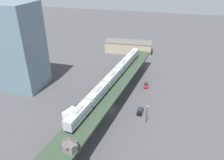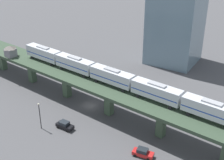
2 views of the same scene
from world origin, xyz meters
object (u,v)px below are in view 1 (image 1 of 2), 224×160
(subway_train, at_px, (112,78))
(street_car_red, at_px, (146,85))
(warehouse_building, at_px, (128,47))
(street_car_black, at_px, (140,111))
(street_lamp, at_px, (147,113))
(office_tower, at_px, (20,48))
(signal_hut, at_px, (70,145))
(delivery_truck, at_px, (71,112))

(subway_train, height_order, street_car_red, subway_train)
(warehouse_building, bearing_deg, street_car_black, -74.38)
(street_car_black, relative_size, street_lamp, 0.64)
(office_tower, bearing_deg, street_car_red, 14.49)
(signal_hut, xyz_separation_m, office_tower, (-39.31, 37.23, 8.62))
(street_car_black, height_order, street_lamp, street_lamp)
(signal_hut, xyz_separation_m, street_car_red, (12.35, 50.58, -8.44))
(street_car_black, distance_m, street_car_red, 20.24)
(warehouse_building, xyz_separation_m, office_tower, (-34.95, -54.73, 14.59))
(warehouse_building, bearing_deg, delivery_truck, -94.91)
(subway_train, distance_m, street_car_black, 16.36)
(subway_train, distance_m, street_car_red, 20.82)
(street_lamp, relative_size, office_tower, 0.19)
(street_car_red, distance_m, delivery_truck, 36.77)
(signal_hut, height_order, delivery_truck, signal_hut)
(street_car_black, bearing_deg, signal_hut, -112.98)
(delivery_truck, height_order, warehouse_building, warehouse_building)
(street_car_black, relative_size, street_car_red, 0.97)
(signal_hut, bearing_deg, street_car_black, 67.02)
(street_car_black, relative_size, office_tower, 0.12)
(street_car_black, distance_m, warehouse_building, 64.02)
(street_lamp, bearing_deg, office_tower, 167.99)
(street_car_red, height_order, street_lamp, street_lamp)
(street_lamp, bearing_deg, subway_train, 145.14)
(delivery_truck, height_order, street_lamp, street_lamp)
(subway_train, xyz_separation_m, delivery_truck, (-10.99, -14.36, -8.36))
(street_car_red, xyz_separation_m, street_lamp, (3.36, -25.06, 3.17))
(street_lamp, bearing_deg, street_car_red, 97.64)
(signal_hut, relative_size, street_car_red, 0.78)
(street_lamp, distance_m, warehouse_building, 69.40)
(delivery_truck, distance_m, warehouse_building, 70.54)
(street_lamp, xyz_separation_m, office_tower, (-55.02, 11.71, 13.89))
(signal_hut, distance_m, office_tower, 54.82)
(subway_train, xyz_separation_m, street_car_black, (12.28, -5.71, -9.19))
(street_lamp, distance_m, office_tower, 57.95)
(subway_train, relative_size, warehouse_building, 2.14)
(street_car_red, bearing_deg, street_car_black, -88.55)
(street_lamp, bearing_deg, signal_hut, -121.62)
(warehouse_building, bearing_deg, office_tower, -122.57)
(street_lamp, xyz_separation_m, warehouse_building, (-20.07, 66.44, -0.70))
(street_car_black, xyz_separation_m, street_lamp, (2.85, -4.83, 3.17))
(street_car_red, bearing_deg, signal_hut, -103.73)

